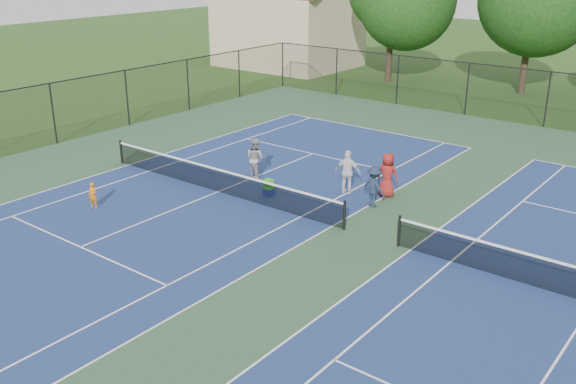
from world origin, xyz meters
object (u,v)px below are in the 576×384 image
Objects in this scene: child_player at (93,195)px; bystander_b at (374,187)px; instructor at (256,158)px; ball_hopper at (269,184)px; bystander_a at (348,172)px; bystander_c at (387,175)px; clapboard_house at (288,27)px; ball_crate at (269,192)px.

bystander_b reaches higher than child_player.
ball_hopper is (1.74, -1.26, -0.38)m from instructor.
bystander_a is (3.98, 0.90, 0.01)m from instructor.
bystander_c reaches higher than bystander_b.
bystander_c is at bearing -44.75° from clapboard_house.
child_player is at bearing 36.97° from bystander_c.
bystander_c is 4.60m from ball_hopper.
clapboard_house is 6.21× the size of instructor.
child_player is 6.58m from ball_hopper.
instructor is at bearing -3.10° from bystander_a.
child_player is 0.64× the size of bystander_b.
instructor is 5.52m from bystander_b.
clapboard_house is 30.13m from ball_crate.
bystander_b is 3.89× the size of ball_crate.
bystander_b reaches higher than ball_hopper.
bystander_a is at bearing -8.54° from bystander_b.
clapboard_house is 28.04m from instructor.
bystander_b is (8.12, 6.51, 0.28)m from child_player.
bystander_b is (5.51, 0.31, -0.09)m from instructor.
bystander_a reaches higher than ball_crate.
bystander_a is at bearing -159.12° from instructor.
child_player reaches higher than ball_hopper.
child_player is 2.48× the size of ball_crate.
ball_crate is (-3.77, -1.57, -0.63)m from bystander_b.
clapboard_house is 32.12m from child_player.
child_player is 0.57× the size of instructor.
instructor is 2.18m from ball_hopper.
clapboard_house is 31.31m from bystander_b.
child_player is at bearing -131.38° from ball_crate.
bystander_b is 0.89× the size of bystander_c.
instructor is 0.99× the size of bystander_c.
ball_crate is (-2.24, -2.16, -0.72)m from bystander_a.
bystander_a reaches higher than ball_hopper.
bystander_a is 1.00× the size of bystander_c.
bystander_c is (21.49, -21.30, -2.22)m from clapboard_house.
bystander_c reaches higher than ball_hopper.
ball_hopper is (-3.64, -2.79, -0.38)m from bystander_c.
clapboard_house is at bearing 126.53° from ball_crate.
ball_hopper is at bearing 35.12° from bystander_b.
bystander_a is 3.20m from ball_crate.
bystander_a reaches higher than instructor.
clapboard_house reaches higher than bystander_a.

